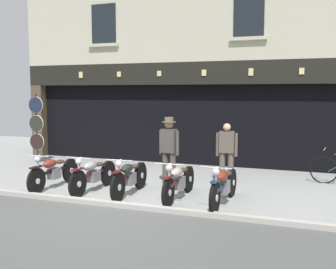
# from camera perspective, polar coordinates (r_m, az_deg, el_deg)

# --- Properties ---
(ground) EXTENTS (23.63, 22.00, 0.18)m
(ground) POSITION_cam_1_polar(r_m,az_deg,el_deg) (7.75, -12.56, -12.14)
(ground) COLOR gray
(shop_facade) EXTENTS (11.93, 4.42, 6.13)m
(shop_facade) POSITION_cam_1_polar(r_m,az_deg,el_deg) (14.75, 4.36, 3.39)
(shop_facade) COLOR black
(shop_facade) RESTS_ON ground
(motorcycle_left) EXTENTS (0.62, 1.99, 0.91)m
(motorcycle_left) POSITION_cam_1_polar(r_m,az_deg,el_deg) (10.35, -15.90, -5.02)
(motorcycle_left) COLOR black
(motorcycle_left) RESTS_ON ground
(motorcycle_center_left) EXTENTS (0.62, 1.95, 0.91)m
(motorcycle_center_left) POSITION_cam_1_polar(r_m,az_deg,el_deg) (9.77, -10.54, -5.53)
(motorcycle_center_left) COLOR black
(motorcycle_center_left) RESTS_ON ground
(motorcycle_center) EXTENTS (0.62, 1.96, 0.92)m
(motorcycle_center) POSITION_cam_1_polar(r_m,az_deg,el_deg) (9.29, -5.48, -5.99)
(motorcycle_center) COLOR black
(motorcycle_center) RESTS_ON ground
(motorcycle_center_right) EXTENTS (0.62, 2.00, 0.90)m
(motorcycle_center_right) POSITION_cam_1_polar(r_m,az_deg,el_deg) (8.91, 1.53, -6.57)
(motorcycle_center_right) COLOR black
(motorcycle_center_right) RESTS_ON ground
(motorcycle_right) EXTENTS (0.62, 2.06, 0.91)m
(motorcycle_right) POSITION_cam_1_polar(r_m,az_deg,el_deg) (8.57, 7.89, -7.10)
(motorcycle_right) COLOR black
(motorcycle_right) RESTS_ON ground
(salesman_left) EXTENTS (0.56, 0.37, 1.72)m
(salesman_left) POSITION_cam_1_polar(r_m,az_deg,el_deg) (10.32, 0.15, -1.73)
(salesman_left) COLOR #47423D
(salesman_left) RESTS_ON ground
(shopkeeper_center) EXTENTS (0.56, 0.27, 1.55)m
(shopkeeper_center) POSITION_cam_1_polar(r_m,az_deg,el_deg) (10.56, 8.30, -2.22)
(shopkeeper_center) COLOR brown
(shopkeeper_center) RESTS_ON ground
(tyre_sign_pole) EXTENTS (0.56, 0.06, 2.29)m
(tyre_sign_pole) POSITION_cam_1_polar(r_m,az_deg,el_deg) (14.02, -18.14, 1.42)
(tyre_sign_pole) COLOR #232328
(tyre_sign_pole) RESTS_ON ground
(advert_board_near) EXTENTS (0.78, 0.03, 1.02)m
(advert_board_near) POSITION_cam_1_polar(r_m,az_deg,el_deg) (12.71, 11.64, 3.54)
(advert_board_near) COLOR beige
(advert_board_far) EXTENTS (0.75, 0.03, 0.96)m
(advert_board_far) POSITION_cam_1_polar(r_m,az_deg,el_deg) (12.58, 17.44, 3.19)
(advert_board_far) COLOR silver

